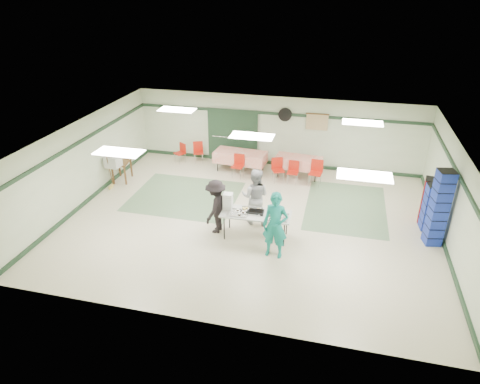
% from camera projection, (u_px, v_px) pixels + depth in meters
% --- Properties ---
extents(floor, '(11.00, 11.00, 0.00)m').
position_uv_depth(floor, '(251.00, 219.00, 13.07)').
color(floor, beige).
rests_on(floor, ground).
extents(ceiling, '(11.00, 11.00, 0.00)m').
position_uv_depth(ceiling, '(252.00, 135.00, 11.86)').
color(ceiling, white).
rests_on(ceiling, wall_back).
extents(wall_back, '(11.00, 0.00, 11.00)m').
position_uv_depth(wall_back, '(277.00, 131.00, 16.37)').
color(wall_back, beige).
rests_on(wall_back, floor).
extents(wall_front, '(11.00, 0.00, 11.00)m').
position_uv_depth(wall_front, '(203.00, 271.00, 8.56)').
color(wall_front, beige).
rests_on(wall_front, floor).
extents(wall_left, '(0.00, 9.00, 9.00)m').
position_uv_depth(wall_left, '(83.00, 162.00, 13.63)').
color(wall_left, beige).
rests_on(wall_left, floor).
extents(wall_right, '(0.00, 9.00, 9.00)m').
position_uv_depth(wall_right, '(454.00, 200.00, 11.29)').
color(wall_right, beige).
rests_on(wall_right, floor).
extents(trim_back, '(11.00, 0.06, 0.10)m').
position_uv_depth(trim_back, '(277.00, 114.00, 16.03)').
color(trim_back, '#1E3723').
rests_on(trim_back, wall_back).
extents(baseboard_back, '(11.00, 0.06, 0.12)m').
position_uv_depth(baseboard_back, '(275.00, 163.00, 16.92)').
color(baseboard_back, '#1E3723').
rests_on(baseboard_back, floor).
extents(trim_left, '(0.06, 9.00, 0.10)m').
position_uv_depth(trim_left, '(80.00, 142.00, 13.31)').
color(trim_left, '#1E3723').
rests_on(trim_left, wall_back).
extents(baseboard_left, '(0.06, 9.00, 0.12)m').
position_uv_depth(baseboard_left, '(90.00, 198.00, 14.21)').
color(baseboard_left, '#1E3723').
rests_on(baseboard_left, floor).
extents(trim_right, '(0.06, 9.00, 0.10)m').
position_uv_depth(trim_right, '(459.00, 176.00, 10.98)').
color(trim_right, '#1E3723').
rests_on(trim_right, wall_back).
extents(baseboard_right, '(0.06, 9.00, 0.12)m').
position_uv_depth(baseboard_right, '(443.00, 241.00, 11.88)').
color(baseboard_right, '#1E3723').
rests_on(baseboard_right, floor).
extents(green_patch_a, '(3.50, 3.00, 0.01)m').
position_uv_depth(green_patch_a, '(185.00, 196.00, 14.47)').
color(green_patch_a, '#627F5C').
rests_on(green_patch_a, floor).
extents(green_patch_b, '(2.50, 3.50, 0.01)m').
position_uv_depth(green_patch_b, '(346.00, 207.00, 13.77)').
color(green_patch_b, '#627F5C').
rests_on(green_patch_b, floor).
extents(double_door_left, '(0.90, 0.06, 2.10)m').
position_uv_depth(double_door_left, '(221.00, 135.00, 16.92)').
color(double_door_left, '#979996').
rests_on(double_door_left, floor).
extents(double_door_right, '(0.90, 0.06, 2.10)m').
position_uv_depth(double_door_right, '(245.00, 137.00, 16.72)').
color(double_door_right, '#979996').
rests_on(double_door_right, floor).
extents(door_frame, '(2.00, 0.03, 2.15)m').
position_uv_depth(door_frame, '(233.00, 136.00, 16.80)').
color(door_frame, '#1E3723').
rests_on(door_frame, floor).
extents(wall_fan, '(0.50, 0.10, 0.50)m').
position_uv_depth(wall_fan, '(285.00, 115.00, 15.94)').
color(wall_fan, black).
rests_on(wall_fan, wall_back).
extents(scroll_banner, '(0.80, 0.02, 0.60)m').
position_uv_depth(scroll_banner, '(317.00, 122.00, 15.77)').
color(scroll_banner, tan).
rests_on(scroll_banner, wall_back).
extents(serving_table, '(1.96, 0.84, 0.76)m').
position_uv_depth(serving_table, '(256.00, 215.00, 11.88)').
color(serving_table, '#BABAB5').
rests_on(serving_table, floor).
extents(sheet_tray_right, '(0.62, 0.47, 0.02)m').
position_uv_depth(sheet_tray_right, '(277.00, 217.00, 11.64)').
color(sheet_tray_right, silver).
rests_on(sheet_tray_right, serving_table).
extents(sheet_tray_mid, '(0.61, 0.47, 0.02)m').
position_uv_depth(sheet_tray_mid, '(251.00, 211.00, 11.94)').
color(sheet_tray_mid, silver).
rests_on(sheet_tray_mid, serving_table).
extents(sheet_tray_left, '(0.57, 0.44, 0.02)m').
position_uv_depth(sheet_tray_left, '(238.00, 213.00, 11.85)').
color(sheet_tray_left, silver).
rests_on(sheet_tray_left, serving_table).
extents(baking_pan, '(0.44, 0.28, 0.08)m').
position_uv_depth(baking_pan, '(256.00, 212.00, 11.85)').
color(baking_pan, black).
rests_on(baking_pan, serving_table).
extents(foam_box_stack, '(0.26, 0.24, 0.47)m').
position_uv_depth(foam_box_stack, '(228.00, 201.00, 12.02)').
color(foam_box_stack, white).
rests_on(foam_box_stack, serving_table).
extents(volunteer_teal, '(0.70, 0.49, 1.83)m').
position_uv_depth(volunteer_teal, '(275.00, 225.00, 10.98)').
color(volunteer_teal, '#128077').
rests_on(volunteer_teal, floor).
extents(volunteer_grey, '(0.85, 0.66, 1.73)m').
position_uv_depth(volunteer_grey, '(255.00, 197.00, 12.55)').
color(volunteer_grey, '#98979D').
rests_on(volunteer_grey, floor).
extents(volunteer_dark, '(0.73, 1.11, 1.61)m').
position_uv_depth(volunteer_dark, '(216.00, 207.00, 12.13)').
color(volunteer_dark, black).
rests_on(volunteer_dark, floor).
extents(dining_table_a, '(1.73, 0.89, 0.77)m').
position_uv_depth(dining_table_a, '(298.00, 162.00, 15.67)').
color(dining_table_a, red).
rests_on(dining_table_a, floor).
extents(dining_table_b, '(2.00, 1.01, 0.77)m').
position_uv_depth(dining_table_b, '(240.00, 157.00, 16.14)').
color(dining_table_b, red).
rests_on(dining_table_b, floor).
extents(chair_a, '(0.39, 0.39, 0.81)m').
position_uv_depth(chair_a, '(293.00, 170.00, 15.23)').
color(chair_a, '#B8260E').
rests_on(chair_a, floor).
extents(chair_b, '(0.53, 0.53, 0.87)m').
position_uv_depth(chair_b, '(278.00, 167.00, 15.33)').
color(chair_b, '#B8260E').
rests_on(chair_b, floor).
extents(chair_c, '(0.48, 0.48, 0.92)m').
position_uv_depth(chair_c, '(316.00, 170.00, 15.04)').
color(chair_c, '#B8260E').
rests_on(chair_c, floor).
extents(chair_d, '(0.44, 0.44, 0.87)m').
position_uv_depth(chair_d, '(238.00, 163.00, 15.65)').
color(chair_d, '#B8260E').
rests_on(chair_d, floor).
extents(chair_loose_a, '(0.50, 0.50, 0.82)m').
position_uv_depth(chair_loose_a, '(198.00, 150.00, 16.97)').
color(chair_loose_a, '#B8260E').
rests_on(chair_loose_a, floor).
extents(chair_loose_b, '(0.50, 0.50, 0.78)m').
position_uv_depth(chair_loose_b, '(181.00, 151.00, 16.94)').
color(chair_loose_b, '#B8260E').
rests_on(chair_loose_b, floor).
extents(crate_stack_blue_a, '(0.47, 0.47, 1.41)m').
position_uv_depth(crate_stack_blue_a, '(431.00, 208.00, 12.27)').
color(crate_stack_blue_a, '#1B3FA5').
rests_on(crate_stack_blue_a, floor).
extents(crate_stack_red, '(0.50, 0.50, 1.42)m').
position_uv_depth(crate_stack_red, '(429.00, 201.00, 12.64)').
color(crate_stack_red, '#A41310').
rests_on(crate_stack_red, floor).
extents(crate_stack_blue_b, '(0.50, 0.50, 2.20)m').
position_uv_depth(crate_stack_blue_b, '(439.00, 208.00, 11.41)').
color(crate_stack_blue_b, '#1B3FA5').
rests_on(crate_stack_blue_b, floor).
extents(printer_table, '(0.69, 0.94, 0.74)m').
position_uv_depth(printer_table, '(121.00, 164.00, 15.34)').
color(printer_table, brown).
rests_on(printer_table, floor).
extents(office_printer, '(0.52, 0.46, 0.39)m').
position_uv_depth(office_printer, '(113.00, 162.00, 14.75)').
color(office_printer, '#AFAEAA').
rests_on(office_printer, printer_table).
extents(broom, '(0.07, 0.24, 1.47)m').
position_uv_depth(broom, '(109.00, 168.00, 14.70)').
color(broom, brown).
rests_on(broom, floor).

